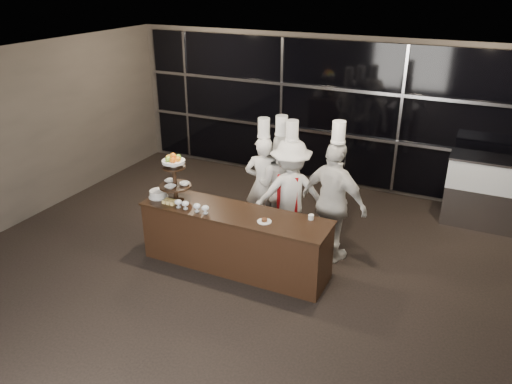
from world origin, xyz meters
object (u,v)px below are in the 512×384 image
at_px(display_stand, 174,174).
at_px(chef_d, 334,202).
at_px(chef_c, 290,192).
at_px(chef_a, 263,183).
at_px(buffet_counter, 235,239).
at_px(display_case, 487,189).
at_px(chef_b, 280,185).
at_px(layer_cake, 158,194).

bearing_deg(display_stand, chef_d, 21.14).
xyz_separation_m(chef_c, chef_d, (0.77, -0.19, 0.07)).
height_order(chef_a, chef_c, chef_c).
bearing_deg(chef_a, chef_c, -18.73).
relative_size(buffet_counter, chef_d, 1.30).
bearing_deg(display_case, chef_c, -144.62).
relative_size(display_stand, chef_c, 0.36).
height_order(chef_b, chef_c, chef_c).
height_order(buffet_counter, chef_b, chef_b).
relative_size(chef_c, chef_d, 0.94).
relative_size(layer_cake, chef_a, 0.15).
bearing_deg(chef_c, chef_d, -14.13).
bearing_deg(chef_b, layer_cake, -137.89).
bearing_deg(display_case, display_stand, -144.40).
bearing_deg(display_case, layer_cake, -145.72).
relative_size(buffet_counter, chef_a, 1.43).
bearing_deg(buffet_counter, chef_d, 35.20).
distance_m(display_case, chef_d, 3.01).
bearing_deg(chef_a, display_stand, -125.77).
relative_size(display_case, chef_a, 0.68).
bearing_deg(chef_b, display_case, 29.95).
height_order(buffet_counter, chef_a, chef_a).
bearing_deg(chef_d, buffet_counter, -144.80).
xyz_separation_m(display_stand, chef_a, (0.89, 1.24, -0.47)).
relative_size(display_case, chef_c, 0.65).
distance_m(buffet_counter, chef_d, 1.56).
height_order(display_stand, chef_a, chef_a).
bearing_deg(chef_c, layer_cake, -147.57).
height_order(display_case, chef_b, chef_b).
bearing_deg(chef_d, layer_cake, -160.09).
bearing_deg(chef_b, chef_c, -40.30).
distance_m(layer_cake, chef_b, 1.98).
distance_m(display_stand, chef_d, 2.40).
relative_size(display_stand, chef_b, 0.36).
height_order(display_case, chef_c, chef_c).
xyz_separation_m(chef_a, chef_d, (1.32, -0.38, 0.09)).
relative_size(display_stand, chef_d, 0.34).
distance_m(chef_b, chef_c, 0.35).
bearing_deg(buffet_counter, display_case, 43.10).
height_order(display_stand, display_case, display_stand).
relative_size(layer_cake, chef_d, 0.14).
relative_size(buffet_counter, display_stand, 3.81).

